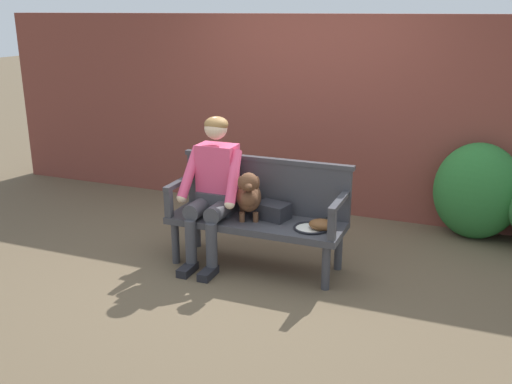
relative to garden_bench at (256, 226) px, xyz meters
name	(u,v)px	position (x,y,z in m)	size (l,w,h in m)	color
ground_plane	(256,266)	(0.00, 0.00, -0.38)	(40.00, 40.00, 0.00)	brown
brick_garden_fence	(315,114)	(0.00, 1.78, 0.69)	(8.00, 0.30, 2.15)	brown
hedge_bush_far_left	(477,191)	(1.77, 1.43, 0.10)	(0.84, 0.55, 0.97)	#286B2D
garden_bench	(256,226)	(0.00, 0.00, 0.00)	(1.55, 0.54, 0.44)	#38383D
bench_backrest	(266,184)	(0.00, 0.24, 0.31)	(1.59, 0.06, 0.50)	#38383D
bench_armrest_left_end	(176,191)	(-0.74, -0.09, 0.26)	(0.06, 0.54, 0.28)	#38383D
bench_armrest_right_end	(337,211)	(0.74, -0.09, 0.26)	(0.06, 0.54, 0.28)	#38383D
person_seated	(214,185)	(-0.40, -0.02, 0.33)	(0.56, 0.67, 1.31)	black
dog_on_bench	(249,195)	(-0.06, -0.03, 0.29)	(0.32, 0.45, 0.45)	brown
tennis_racket	(312,227)	(0.52, -0.02, 0.07)	(0.36, 0.58, 0.03)	black
baseball_glove	(322,225)	(0.60, -0.03, 0.10)	(0.22, 0.17, 0.09)	brown
sports_bag	(273,211)	(0.13, 0.07, 0.13)	(0.28, 0.20, 0.14)	#232328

